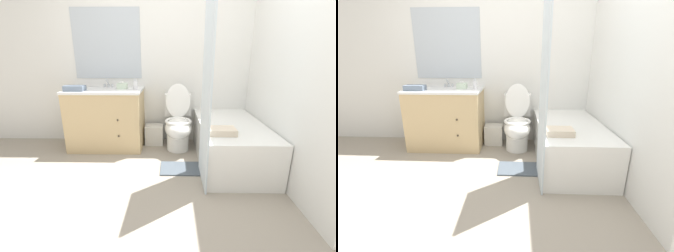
% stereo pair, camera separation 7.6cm
% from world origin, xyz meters
% --- Properties ---
extents(ground_plane, '(14.00, 14.00, 0.00)m').
position_xyz_m(ground_plane, '(0.00, 0.00, 0.00)').
color(ground_plane, gray).
extents(wall_back, '(8.00, 0.06, 2.50)m').
position_xyz_m(wall_back, '(-0.01, 1.60, 1.25)').
color(wall_back, silver).
rests_on(wall_back, ground_plane).
extents(wall_right, '(0.05, 2.58, 2.50)m').
position_xyz_m(wall_right, '(1.28, 0.79, 1.25)').
color(wall_right, silver).
rests_on(wall_right, ground_plane).
extents(vanity_cabinet, '(1.01, 0.61, 0.83)m').
position_xyz_m(vanity_cabinet, '(-0.75, 1.29, 0.42)').
color(vanity_cabinet, tan).
rests_on(vanity_cabinet, ground_plane).
extents(sink_faucet, '(0.14, 0.12, 0.12)m').
position_xyz_m(sink_faucet, '(-0.75, 1.49, 0.86)').
color(sink_faucet, silver).
rests_on(sink_faucet, vanity_cabinet).
extents(toilet, '(0.37, 0.68, 0.89)m').
position_xyz_m(toilet, '(0.24, 1.23, 0.36)').
color(toilet, white).
rests_on(toilet, ground_plane).
extents(bathtub, '(0.75, 1.43, 0.49)m').
position_xyz_m(bathtub, '(0.87, 0.87, 0.25)').
color(bathtub, white).
rests_on(bathtub, ground_plane).
extents(shower_curtain, '(0.02, 0.54, 1.92)m').
position_xyz_m(shower_curtain, '(0.48, 0.39, 0.97)').
color(shower_curtain, silver).
rests_on(shower_curtain, ground_plane).
extents(wastebasket, '(0.26, 0.22, 0.28)m').
position_xyz_m(wastebasket, '(-0.10, 1.41, 0.14)').
color(wastebasket, silver).
rests_on(wastebasket, ground_plane).
extents(tissue_box, '(0.13, 0.14, 0.10)m').
position_xyz_m(tissue_box, '(-0.52, 1.35, 0.86)').
color(tissue_box, silver).
rests_on(tissue_box, vanity_cabinet).
extents(soap_dispenser, '(0.06, 0.06, 0.14)m').
position_xyz_m(soap_dispenser, '(-0.33, 1.30, 0.89)').
color(soap_dispenser, silver).
rests_on(soap_dispenser, vanity_cabinet).
extents(hand_towel_folded, '(0.25, 0.14, 0.07)m').
position_xyz_m(hand_towel_folded, '(-1.09, 1.14, 0.86)').
color(hand_towel_folded, slate).
rests_on(hand_towel_folded, vanity_cabinet).
extents(bath_towel_folded, '(0.27, 0.20, 0.06)m').
position_xyz_m(bath_towel_folded, '(0.67, 0.47, 0.52)').
color(bath_towel_folded, beige).
rests_on(bath_towel_folded, bathtub).
extents(bath_mat, '(0.50, 0.32, 0.02)m').
position_xyz_m(bath_mat, '(0.28, 0.62, 0.01)').
color(bath_mat, '#4C5660').
rests_on(bath_mat, ground_plane).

